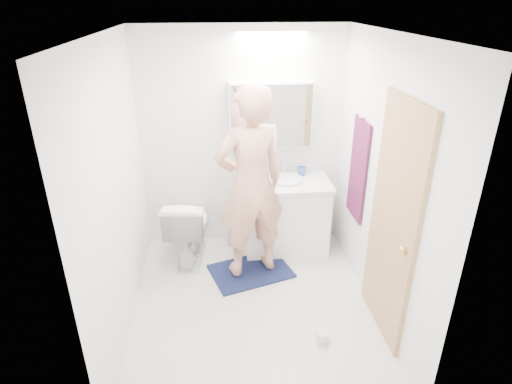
{
  "coord_description": "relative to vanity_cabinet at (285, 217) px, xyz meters",
  "views": [
    {
      "loc": [
        -0.3,
        -3.16,
        2.65
      ],
      "look_at": [
        0.05,
        0.25,
        1.05
      ],
      "focal_mm": 29.77,
      "sensor_mm": 36.0,
      "label": 1
    }
  ],
  "objects": [
    {
      "name": "floor",
      "position": [
        -0.45,
        -0.96,
        -0.39
      ],
      "size": [
        2.5,
        2.5,
        0.0
      ],
      "primitive_type": "plane",
      "color": "silver",
      "rests_on": "ground"
    },
    {
      "name": "ceiling",
      "position": [
        -0.45,
        -0.96,
        2.01
      ],
      "size": [
        2.5,
        2.5,
        0.0
      ],
      "primitive_type": "plane",
      "rotation": [
        3.14,
        0.0,
        0.0
      ],
      "color": "white",
      "rests_on": "floor"
    },
    {
      "name": "wall_back",
      "position": [
        -0.45,
        0.29,
        0.81
      ],
      "size": [
        2.5,
        0.0,
        2.5
      ],
      "primitive_type": "plane",
      "rotation": [
        1.57,
        0.0,
        0.0
      ],
      "color": "white",
      "rests_on": "floor"
    },
    {
      "name": "wall_front",
      "position": [
        -0.45,
        -2.21,
        0.81
      ],
      "size": [
        2.5,
        0.0,
        2.5
      ],
      "primitive_type": "plane",
      "rotation": [
        -1.57,
        0.0,
        0.0
      ],
      "color": "white",
      "rests_on": "floor"
    },
    {
      "name": "wall_left",
      "position": [
        -1.55,
        -0.96,
        0.81
      ],
      "size": [
        0.0,
        2.5,
        2.5
      ],
      "primitive_type": "plane",
      "rotation": [
        1.57,
        0.0,
        1.57
      ],
      "color": "white",
      "rests_on": "floor"
    },
    {
      "name": "wall_right",
      "position": [
        0.65,
        -0.96,
        0.81
      ],
      "size": [
        0.0,
        2.5,
        2.5
      ],
      "primitive_type": "plane",
      "rotation": [
        1.57,
        0.0,
        -1.57
      ],
      "color": "white",
      "rests_on": "floor"
    },
    {
      "name": "vanity_cabinet",
      "position": [
        0.0,
        0.0,
        0.0
      ],
      "size": [
        0.9,
        0.55,
        0.78
      ],
      "primitive_type": "cube",
      "color": "white",
      "rests_on": "floor"
    },
    {
      "name": "countertop",
      "position": [
        0.0,
        -0.0,
        0.41
      ],
      "size": [
        0.95,
        0.58,
        0.04
      ],
      "primitive_type": "cube",
      "color": "white",
      "rests_on": "vanity_cabinet"
    },
    {
      "name": "sink_basin",
      "position": [
        0.0,
        0.03,
        0.45
      ],
      "size": [
        0.36,
        0.36,
        0.03
      ],
      "primitive_type": "cylinder",
      "color": "silver",
      "rests_on": "countertop"
    },
    {
      "name": "faucet",
      "position": [
        0.0,
        0.22,
        0.51
      ],
      "size": [
        0.02,
        0.02,
        0.16
      ],
      "primitive_type": "cylinder",
      "color": "silver",
      "rests_on": "countertop"
    },
    {
      "name": "medicine_cabinet",
      "position": [
        -0.15,
        0.21,
        1.11
      ],
      "size": [
        0.88,
        0.14,
        0.7
      ],
      "primitive_type": "cube",
      "color": "white",
      "rests_on": "wall_back"
    },
    {
      "name": "mirror_panel",
      "position": [
        -0.15,
        0.13,
        1.11
      ],
      "size": [
        0.84,
        0.01,
        0.66
      ],
      "primitive_type": "cube",
      "color": "silver",
      "rests_on": "medicine_cabinet"
    },
    {
      "name": "toilet",
      "position": [
        -1.06,
        -0.11,
        -0.01
      ],
      "size": [
        0.52,
        0.8,
        0.76
      ],
      "primitive_type": "imported",
      "rotation": [
        0.0,
        0.0,
        3.0
      ],
      "color": "white",
      "rests_on": "floor"
    },
    {
      "name": "bath_rug",
      "position": [
        -0.43,
        -0.45,
        -0.38
      ],
      "size": [
        0.93,
        0.76,
        0.02
      ],
      "primitive_type": "cube",
      "rotation": [
        0.0,
        0.0,
        0.3
      ],
      "color": "#141D40",
      "rests_on": "floor"
    },
    {
      "name": "person",
      "position": [
        -0.43,
        -0.45,
        0.62
      ],
      "size": [
        0.81,
        0.65,
        1.92
      ],
      "primitive_type": "imported",
      "rotation": [
        0.0,
        0.0,
        3.45
      ],
      "color": "tan",
      "rests_on": "bath_rug"
    },
    {
      "name": "door",
      "position": [
        0.63,
        -1.31,
        0.61
      ],
      "size": [
        0.04,
        0.8,
        2.0
      ],
      "primitive_type": "cube",
      "color": "tan",
      "rests_on": "wall_right"
    },
    {
      "name": "door_knob",
      "position": [
        0.59,
        -1.61,
        0.56
      ],
      "size": [
        0.06,
        0.06,
        0.06
      ],
      "primitive_type": "sphere",
      "color": "gold",
      "rests_on": "door"
    },
    {
      "name": "towel",
      "position": [
        0.63,
        -0.41,
        0.71
      ],
      "size": [
        0.02,
        0.42,
        1.0
      ],
      "primitive_type": "cube",
      "color": "#1B133D",
      "rests_on": "wall_right"
    },
    {
      "name": "towel_hook",
      "position": [
        0.61,
        -0.41,
        1.23
      ],
      "size": [
        0.07,
        0.02,
        0.02
      ],
      "primitive_type": "cylinder",
      "rotation": [
        0.0,
        1.57,
        0.0
      ],
      "color": "silver",
      "rests_on": "wall_right"
    },
    {
      "name": "soap_bottle_a",
      "position": [
        -0.28,
        0.15,
        0.54
      ],
      "size": [
        0.12,
        0.12,
        0.22
      ],
      "primitive_type": "imported",
      "rotation": [
        0.0,
        0.0,
        0.55
      ],
      "color": "#CAB783",
      "rests_on": "countertop"
    },
    {
      "name": "soap_bottle_b",
      "position": [
        -0.22,
        0.18,
        0.52
      ],
      "size": [
        0.09,
        0.09,
        0.17
      ],
      "primitive_type": "imported",
      "rotation": [
        0.0,
        0.0,
        -0.1
      ],
      "color": "#548FB5",
      "rests_on": "countertop"
    },
    {
      "name": "toothbrush_cup",
      "position": [
        0.19,
        0.16,
        0.48
      ],
      "size": [
        0.13,
        0.13,
        0.1
      ],
      "primitive_type": "imported",
      "rotation": [
        0.0,
        0.0,
        0.24
      ],
      "color": "#3B5BB3",
      "rests_on": "countertop"
    },
    {
      "name": "toilet_paper_roll",
      "position": [
        0.08,
        -1.49,
        -0.34
      ],
      "size": [
        0.11,
        0.11,
        0.1
      ],
      "primitive_type": "cylinder",
      "color": "silver",
      "rests_on": "floor"
    }
  ]
}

